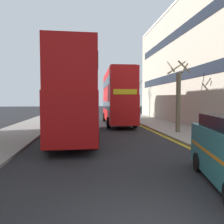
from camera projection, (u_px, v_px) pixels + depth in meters
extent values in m
cube|color=gray|center=(169.00, 127.00, 20.64)|extent=(4.00, 80.00, 0.14)
cube|color=gray|center=(25.00, 129.00, 19.07)|extent=(4.00, 80.00, 0.14)
cube|color=yellow|center=(154.00, 131.00, 18.41)|extent=(0.10, 56.00, 0.01)
cube|color=yellow|center=(152.00, 131.00, 18.39)|extent=(0.10, 56.00, 0.01)
cube|color=#B20F0F|center=(74.00, 113.00, 14.87)|extent=(2.69, 10.84, 2.60)
cube|color=#B20F0F|center=(74.00, 75.00, 14.73)|extent=(2.64, 10.63, 2.50)
cube|color=black|center=(74.00, 108.00, 14.85)|extent=(2.71, 10.41, 0.84)
cube|color=black|center=(74.00, 73.00, 14.72)|extent=(2.70, 10.19, 0.80)
cube|color=yellow|center=(76.00, 93.00, 20.10)|extent=(2.00, 0.10, 0.44)
cube|color=maroon|center=(73.00, 55.00, 14.66)|extent=(2.42, 9.76, 0.10)
cylinder|color=black|center=(60.00, 126.00, 18.07)|extent=(0.32, 1.05, 1.04)
cylinder|color=black|center=(91.00, 125.00, 18.41)|extent=(0.32, 1.05, 1.04)
cylinder|color=black|center=(48.00, 140.00, 11.45)|extent=(0.32, 1.05, 1.04)
cylinder|color=black|center=(96.00, 139.00, 11.79)|extent=(0.32, 1.05, 1.04)
cube|color=red|center=(118.00, 108.00, 23.77)|extent=(2.79, 10.86, 2.60)
cube|color=red|center=(118.00, 84.00, 23.64)|extent=(2.74, 10.65, 2.50)
cube|color=black|center=(118.00, 105.00, 23.76)|extent=(2.81, 10.43, 0.84)
cube|color=black|center=(118.00, 83.00, 23.63)|extent=(2.80, 10.22, 0.80)
cube|color=yellow|center=(125.00, 92.00, 18.34)|extent=(2.00, 0.11, 0.44)
cube|color=maroon|center=(118.00, 72.00, 23.57)|extent=(2.52, 9.78, 0.10)
cylinder|color=black|center=(135.00, 122.00, 20.63)|extent=(0.33, 1.05, 1.04)
cylinder|color=black|center=(108.00, 123.00, 20.40)|extent=(0.33, 1.05, 1.04)
cylinder|color=black|center=(124.00, 117.00, 27.29)|extent=(0.33, 1.05, 1.04)
cylinder|color=black|center=(104.00, 117.00, 27.05)|extent=(0.33, 1.05, 1.04)
cylinder|color=black|center=(198.00, 162.00, 8.06)|extent=(0.37, 0.71, 0.68)
cylinder|color=#2D2D38|center=(140.00, 114.00, 31.26)|extent=(0.22, 0.22, 0.85)
cube|color=#26262B|center=(140.00, 110.00, 31.22)|extent=(0.34, 0.22, 0.56)
sphere|color=beige|center=(140.00, 107.00, 31.20)|extent=(0.20, 0.20, 0.20)
cylinder|color=#6B6047|center=(178.00, 102.00, 17.01)|extent=(0.35, 0.35, 4.55)
cylinder|color=#6B6047|center=(184.00, 69.00, 16.96)|extent=(0.20, 0.99, 0.74)
cylinder|color=#6B6047|center=(177.00, 68.00, 17.57)|extent=(1.46, 0.35, 1.07)
cylinder|color=#6B6047|center=(171.00, 67.00, 16.77)|extent=(0.15, 1.35, 0.99)
cylinder|color=#6B6047|center=(184.00, 66.00, 16.35)|extent=(1.17, 0.45, 0.88)
cylinder|color=#6B6047|center=(135.00, 102.00, 32.80)|extent=(0.34, 0.34, 4.32)
cylinder|color=#6B6047|center=(140.00, 84.00, 32.83)|extent=(0.28, 1.61, 1.17)
cylinder|color=#6B6047|center=(136.00, 85.00, 33.25)|extent=(1.22, 0.62, 0.95)
cylinder|color=#6B6047|center=(131.00, 84.00, 33.19)|extent=(1.32, 1.16, 1.20)
cylinder|color=#6B6047|center=(132.00, 84.00, 32.25)|extent=(0.84, 1.15, 0.97)
cylinder|color=#6B6047|center=(137.00, 84.00, 32.07)|extent=(1.29, 0.32, 0.95)
cube|color=#B2A893|center=(218.00, 63.00, 24.69)|extent=(10.00, 28.00, 13.44)
cube|color=black|center=(175.00, 35.00, 23.92)|extent=(0.04, 24.64, 1.00)
cube|color=black|center=(175.00, 77.00, 24.17)|extent=(0.04, 24.64, 1.00)
cube|color=silver|center=(176.00, 2.00, 23.74)|extent=(0.12, 26.60, 0.24)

